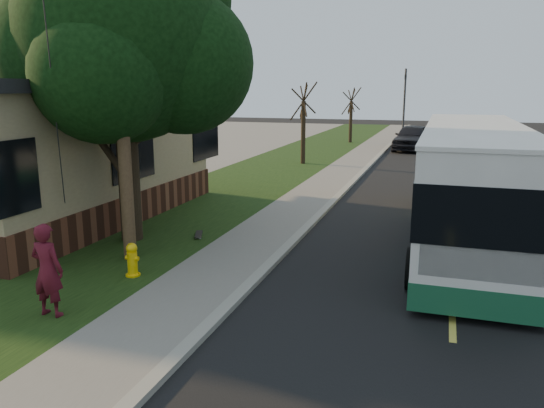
{
  "coord_description": "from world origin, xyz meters",
  "views": [
    {
      "loc": [
        3.64,
        -9.45,
        4.07
      ],
      "look_at": [
        0.04,
        1.65,
        1.5
      ],
      "focal_mm": 35.0,
      "sensor_mm": 36.0,
      "label": 1
    }
  ],
  "objects_px": {
    "bare_tree_near": "(303,124)",
    "distant_car": "(412,137)",
    "leafy_tree": "(125,43)",
    "dumpster": "(29,189)",
    "skateboard_main": "(199,234)",
    "traffic_signal": "(404,99)",
    "bare_tree_far": "(351,116)",
    "transit_bus": "(471,180)",
    "utility_pole": "(118,62)",
    "skateboarder": "(47,270)",
    "fire_hydrant": "(132,260)"
  },
  "relations": [
    {
      "from": "leafy_tree",
      "to": "bare_tree_far",
      "type": "distance_m",
      "value": 27.56
    },
    {
      "from": "leafy_tree",
      "to": "dumpster",
      "type": "distance_m",
      "value": 7.21
    },
    {
      "from": "bare_tree_far",
      "to": "transit_bus",
      "type": "bearing_deg",
      "value": -73.22
    },
    {
      "from": "transit_bus",
      "to": "bare_tree_near",
      "type": "bearing_deg",
      "value": 122.17
    },
    {
      "from": "bare_tree_near",
      "to": "skateboarder",
      "type": "relative_size",
      "value": 2.53
    },
    {
      "from": "leafy_tree",
      "to": "bare_tree_far",
      "type": "bearing_deg",
      "value": 87.55
    },
    {
      "from": "bare_tree_near",
      "to": "distant_car",
      "type": "relative_size",
      "value": 0.86
    },
    {
      "from": "leafy_tree",
      "to": "utility_pole",
      "type": "bearing_deg",
      "value": -62.4
    },
    {
      "from": "skateboard_main",
      "to": "distant_car",
      "type": "distance_m",
      "value": 23.86
    },
    {
      "from": "skateboard_main",
      "to": "leafy_tree",
      "type": "bearing_deg",
      "value": -157.7
    },
    {
      "from": "leafy_tree",
      "to": "bare_tree_far",
      "type": "height_order",
      "value": "leafy_tree"
    },
    {
      "from": "fire_hydrant",
      "to": "distant_car",
      "type": "bearing_deg",
      "value": 81.01
    },
    {
      "from": "fire_hydrant",
      "to": "skateboard_main",
      "type": "bearing_deg",
      "value": 90.14
    },
    {
      "from": "leafy_tree",
      "to": "skateboard_main",
      "type": "bearing_deg",
      "value": 22.3
    },
    {
      "from": "bare_tree_far",
      "to": "leafy_tree",
      "type": "bearing_deg",
      "value": -92.45
    },
    {
      "from": "dumpster",
      "to": "bare_tree_near",
      "type": "bearing_deg",
      "value": 65.85
    },
    {
      "from": "leafy_tree",
      "to": "distant_car",
      "type": "bearing_deg",
      "value": 76.46
    },
    {
      "from": "traffic_signal",
      "to": "skateboard_main",
      "type": "relative_size",
      "value": 7.38
    },
    {
      "from": "utility_pole",
      "to": "skateboard_main",
      "type": "height_order",
      "value": "utility_pole"
    },
    {
      "from": "bare_tree_near",
      "to": "dumpster",
      "type": "height_order",
      "value": "bare_tree_near"
    },
    {
      "from": "bare_tree_near",
      "to": "skateboarder",
      "type": "distance_m",
      "value": 20.27
    },
    {
      "from": "dumpster",
      "to": "bare_tree_far",
      "type": "bearing_deg",
      "value": 75.64
    },
    {
      "from": "bare_tree_far",
      "to": "dumpster",
      "type": "height_order",
      "value": "bare_tree_far"
    },
    {
      "from": "fire_hydrant",
      "to": "skateboard_main",
      "type": "distance_m",
      "value": 3.3
    },
    {
      "from": "fire_hydrant",
      "to": "bare_tree_near",
      "type": "bearing_deg",
      "value": 92.86
    },
    {
      "from": "fire_hydrant",
      "to": "traffic_signal",
      "type": "xyz_separation_m",
      "value": [
        3.1,
        34.0,
        2.73
      ]
    },
    {
      "from": "bare_tree_near",
      "to": "traffic_signal",
      "type": "height_order",
      "value": "traffic_signal"
    },
    {
      "from": "distant_car",
      "to": "bare_tree_near",
      "type": "bearing_deg",
      "value": -114.61
    },
    {
      "from": "fire_hydrant",
      "to": "skateboard_main",
      "type": "height_order",
      "value": "fire_hydrant"
    },
    {
      "from": "skateboard_main",
      "to": "distant_car",
      "type": "xyz_separation_m",
      "value": [
        4.24,
        23.47,
        0.73
      ]
    },
    {
      "from": "fire_hydrant",
      "to": "dumpster",
      "type": "xyz_separation_m",
      "value": [
        -6.9,
        4.62,
        0.3
      ]
    },
    {
      "from": "skateboard_main",
      "to": "dumpster",
      "type": "relative_size",
      "value": 0.42
    },
    {
      "from": "utility_pole",
      "to": "skateboarder",
      "type": "height_order",
      "value": "utility_pole"
    },
    {
      "from": "bare_tree_near",
      "to": "dumpster",
      "type": "distance_m",
      "value": 14.74
    },
    {
      "from": "utility_pole",
      "to": "dumpster",
      "type": "bearing_deg",
      "value": 149.68
    },
    {
      "from": "skateboard_main",
      "to": "utility_pole",
      "type": "bearing_deg",
      "value": -106.9
    },
    {
      "from": "bare_tree_near",
      "to": "transit_bus",
      "type": "distance_m",
      "value": 14.86
    },
    {
      "from": "transit_bus",
      "to": "distant_car",
      "type": "distance_m",
      "value": 21.52
    },
    {
      "from": "leafy_tree",
      "to": "fire_hydrant",
      "type": "bearing_deg",
      "value": -59.33
    },
    {
      "from": "transit_bus",
      "to": "dumpster",
      "type": "xyz_separation_m",
      "value": [
        -13.91,
        -0.81,
        -0.93
      ]
    },
    {
      "from": "leafy_tree",
      "to": "skateboard_main",
      "type": "height_order",
      "value": "leafy_tree"
    },
    {
      "from": "traffic_signal",
      "to": "skateboard_main",
      "type": "height_order",
      "value": "traffic_signal"
    },
    {
      "from": "skateboarder",
      "to": "dumpster",
      "type": "xyz_separation_m",
      "value": [
        -6.62,
        6.84,
        -0.19
      ]
    },
    {
      "from": "fire_hydrant",
      "to": "bare_tree_far",
      "type": "bearing_deg",
      "value": 90.76
    },
    {
      "from": "leafy_tree",
      "to": "skateboard_main",
      "type": "distance_m",
      "value": 5.32
    },
    {
      "from": "distant_car",
      "to": "dumpster",
      "type": "bearing_deg",
      "value": -110.92
    },
    {
      "from": "transit_bus",
      "to": "skateboard_main",
      "type": "bearing_deg",
      "value": -163.04
    },
    {
      "from": "skateboard_main",
      "to": "traffic_signal",
      "type": "bearing_deg",
      "value": 84.22
    },
    {
      "from": "traffic_signal",
      "to": "skateboarder",
      "type": "bearing_deg",
      "value": -95.32
    },
    {
      "from": "bare_tree_near",
      "to": "traffic_signal",
      "type": "xyz_separation_m",
      "value": [
        4.0,
        16.0,
        1.01
      ]
    }
  ]
}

